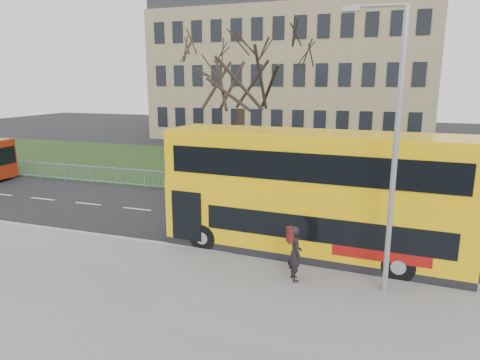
{
  "coord_description": "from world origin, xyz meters",
  "views": [
    {
      "loc": [
        5.71,
        -15.54,
        6.28
      ],
      "look_at": [
        0.05,
        1.0,
        2.29
      ],
      "focal_mm": 32.0,
      "sensor_mm": 36.0,
      "label": 1
    }
  ],
  "objects": [
    {
      "name": "pavement",
      "position": [
        0.0,
        -6.75,
        0.06
      ],
      "size": [
        80.0,
        10.5,
        0.12
      ],
      "primitive_type": "cube",
      "color": "slate",
      "rests_on": "ground"
    },
    {
      "name": "yellow_bus",
      "position": [
        3.33,
        -0.51,
        2.43
      ],
      "size": [
        10.92,
        3.15,
        4.53
      ],
      "rotation": [
        0.0,
        0.0,
        -0.05
      ],
      "color": "#F5B90A",
      "rests_on": "ground"
    },
    {
      "name": "bare_tree",
      "position": [
        -3.0,
        10.0,
        5.56
      ],
      "size": [
        7.68,
        7.68,
        10.97
      ],
      "primitive_type": null,
      "color": "black",
      "rests_on": "grass_verge"
    },
    {
      "name": "kerb",
      "position": [
        0.0,
        -1.55,
        0.07
      ],
      "size": [
        80.0,
        0.2,
        0.14
      ],
      "primitive_type": "cube",
      "color": "#959698",
      "rests_on": "ground"
    },
    {
      "name": "civic_building",
      "position": [
        -5.0,
        35.0,
        7.0
      ],
      "size": [
        30.0,
        15.0,
        14.0
      ],
      "primitive_type": "cube",
      "color": "#917E5C",
      "rests_on": "ground"
    },
    {
      "name": "pedestrian",
      "position": [
        3.26,
        -3.02,
        1.02
      ],
      "size": [
        0.68,
        0.78,
        1.79
      ],
      "primitive_type": "imported",
      "rotation": [
        0.0,
        0.0,
        2.05
      ],
      "color": "black",
      "rests_on": "pavement"
    },
    {
      "name": "ground",
      "position": [
        0.0,
        0.0,
        0.0
      ],
      "size": [
        120.0,
        120.0,
        0.0
      ],
      "primitive_type": "plane",
      "color": "black",
      "rests_on": "ground"
    },
    {
      "name": "street_lamp",
      "position": [
        5.9,
        -2.89,
        4.61
      ],
      "size": [
        1.74,
        0.32,
        8.19
      ],
      "rotation": [
        0.0,
        0.0,
        0.09
      ],
      "color": "gray",
      "rests_on": "pavement"
    },
    {
      "name": "grass_verge",
      "position": [
        0.0,
        14.3,
        0.04
      ],
      "size": [
        80.0,
        15.4,
        0.08
      ],
      "primitive_type": "cube",
      "color": "#193312",
      "rests_on": "ground"
    },
    {
      "name": "guard_railing",
      "position": [
        0.0,
        6.6,
        0.55
      ],
      "size": [
        40.0,
        0.12,
        1.1
      ],
      "primitive_type": null,
      "color": "#7596D0",
      "rests_on": "ground"
    }
  ]
}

